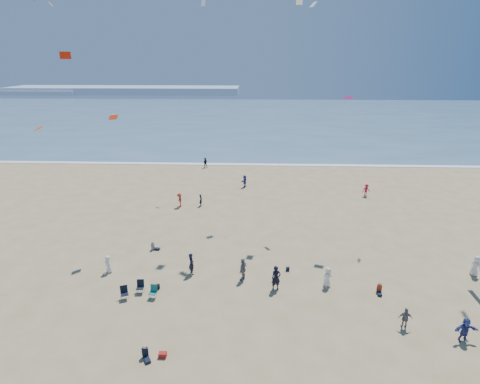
{
  "coord_description": "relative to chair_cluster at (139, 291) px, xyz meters",
  "views": [
    {
      "loc": [
        2.84,
        -13.79,
        16.46
      ],
      "look_at": [
        2.0,
        8.0,
        8.6
      ],
      "focal_mm": 28.0,
      "sensor_mm": 36.0,
      "label": 1
    }
  ],
  "objects": [
    {
      "name": "navy_bag",
      "position": [
        11.09,
        3.97,
        -0.33
      ],
      "size": [
        0.28,
        0.18,
        0.34
      ],
      "primitive_type": "cube",
      "color": "black",
      "rests_on": "ground"
    },
    {
      "name": "white_tote",
      "position": [
        -1.26,
        0.57,
        -0.3
      ],
      "size": [
        0.35,
        0.2,
        0.4
      ],
      "primitive_type": "cube",
      "color": "silver",
      "rests_on": "ground"
    },
    {
      "name": "seated_group",
      "position": [
        7.49,
        -3.09,
        -0.08
      ],
      "size": [
        19.27,
        17.45,
        0.84
      ],
      "color": "silver",
      "rests_on": "ground"
    },
    {
      "name": "surf_line",
      "position": [
        5.38,
        36.01,
        -0.46
      ],
      "size": [
        220.0,
        1.2,
        0.08
      ],
      "primitive_type": "cube",
      "color": "white",
      "rests_on": "ground"
    },
    {
      "name": "black_backpack",
      "position": [
        1.08,
        1.04,
        -0.31
      ],
      "size": [
        0.3,
        0.22,
        0.38
      ],
      "primitive_type": "cube",
      "color": "black",
      "rests_on": "ground"
    },
    {
      "name": "kites_aloft",
      "position": [
        15.41,
        4.61,
        14.47
      ],
      "size": [
        44.99,
        42.0,
        26.11
      ],
      "color": "silver",
      "rests_on": "ground"
    },
    {
      "name": "headland_far",
      "position": [
        -54.62,
        161.01,
        1.1
      ],
      "size": [
        110.0,
        20.0,
        3.2
      ],
      "primitive_type": "cube",
      "color": "#7A8EA8",
      "rests_on": "ground"
    },
    {
      "name": "cooler",
      "position": [
        3.05,
        -5.7,
        -0.35
      ],
      "size": [
        0.45,
        0.3,
        0.3
      ],
      "primitive_type": "cube",
      "color": "#A01D16",
      "rests_on": "ground"
    },
    {
      "name": "standing_flyers",
      "position": [
        9.8,
        6.53,
        0.34
      ],
      "size": [
        30.22,
        47.62,
        1.94
      ],
      "color": "#A32417",
      "rests_on": "ground"
    },
    {
      "name": "ocean",
      "position": [
        5.38,
        86.01,
        -0.47
      ],
      "size": [
        220.0,
        100.0,
        0.06
      ],
      "primitive_type": "cube",
      "color": "#476B84",
      "rests_on": "ground"
    },
    {
      "name": "chair_cluster",
      "position": [
        0.0,
        0.0,
        0.0
      ],
      "size": [
        2.74,
        1.51,
        1.0
      ],
      "color": "black",
      "rests_on": "ground"
    },
    {
      "name": "headland_near",
      "position": [
        -94.62,
        156.01,
        0.5
      ],
      "size": [
        40.0,
        14.0,
        2.0
      ],
      "primitive_type": "cube",
      "color": "#7A8EA8",
      "rests_on": "ground"
    }
  ]
}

